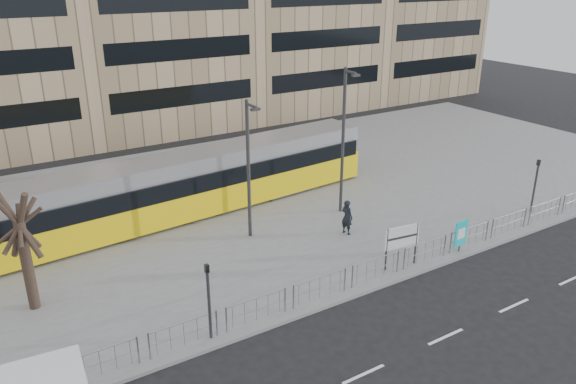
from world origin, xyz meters
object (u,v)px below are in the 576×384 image
traffic_light_west (208,292)px  traffic_light_east (536,179)px  tram (132,198)px  ad_panel (461,234)px  lamp_post_west (249,164)px  pedestrian (347,217)px  station_sign (402,239)px  lamp_post_east (344,136)px  bare_tree (12,188)px

traffic_light_west → traffic_light_east: same height
tram → ad_panel: tram is taller
tram → ad_panel: 16.72m
traffic_light_east → lamp_post_west: bearing=150.6°
tram → traffic_light_east: 22.07m
tram → ad_panel: size_ratio=18.37×
pedestrian → station_sign: bearing=166.3°
tram → lamp_post_west: 6.65m
lamp_post_west → lamp_post_east: bearing=0.7°
tram → traffic_light_east: (19.79, -9.76, 0.23)m
traffic_light_west → pedestrian: bearing=23.7°
ad_panel → traffic_light_east: 7.37m
lamp_post_west → lamp_post_east: 5.89m
traffic_light_west → traffic_light_east: (20.39, 1.11, 0.00)m
pedestrian → lamp_post_west: bearing=48.4°
tram → bare_tree: bearing=-143.0°
pedestrian → lamp_post_east: size_ratio=0.23×
ad_panel → tram: bearing=134.8°
lamp_post_west → bare_tree: 10.74m
tram → bare_tree: size_ratio=4.04×
traffic_light_west → lamp_post_east: size_ratio=0.38×
station_sign → bare_tree: bearing=168.3°
ad_panel → traffic_light_west: (-13.19, 0.10, 1.03)m
lamp_post_east → lamp_post_west: bearing=-179.3°
tram → station_sign: size_ratio=14.43×
station_sign → pedestrian: station_sign is taller
ad_panel → traffic_light_east: size_ratio=0.52×
ad_panel → bare_tree: bare_tree is taller
ad_panel → pedestrian: bearing=123.2°
traffic_light_west → lamp_post_east: 13.40m
lamp_post_east → station_sign: bearing=-103.2°
pedestrian → bare_tree: bare_tree is taller
station_sign → bare_tree: 16.33m
lamp_post_west → bare_tree: size_ratio=0.97×
lamp_post_west → tram: bearing=139.4°
tram → station_sign: bearing=-53.9°
tram → pedestrian: tram is taller
bare_tree → pedestrian: bearing=-4.9°
traffic_light_east → pedestrian: bearing=154.1°
pedestrian → traffic_light_east: size_ratio=0.60×
traffic_light_east → lamp_post_east: lamp_post_east is taller
ad_panel → lamp_post_east: size_ratio=0.20×
traffic_light_east → bare_tree: (-25.62, 4.57, 3.26)m
station_sign → ad_panel: station_sign is taller
ad_panel → lamp_post_east: (-1.95, 6.96, 3.49)m
tram → lamp_post_east: bearing=-25.3°
ad_panel → traffic_light_west: size_ratio=0.52×
station_sign → ad_panel: 3.55m
pedestrian → lamp_post_west: (-4.37, 2.38, 2.99)m
traffic_light_west → tram: bearing=86.2°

